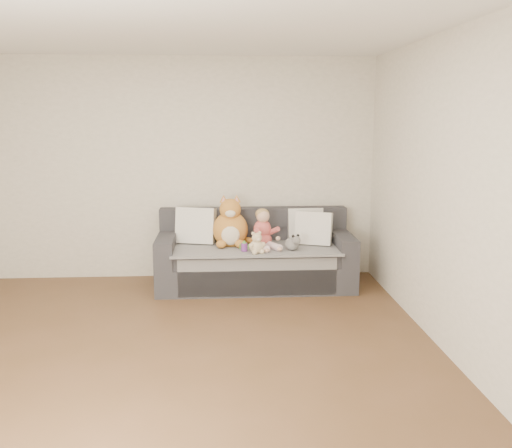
# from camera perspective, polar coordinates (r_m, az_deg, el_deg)

# --- Properties ---
(room_shell) EXTENTS (5.00, 5.00, 5.00)m
(room_shell) POSITION_cam_1_polar(r_m,az_deg,el_deg) (4.75, -8.65, 3.12)
(room_shell) COLOR brown
(room_shell) RESTS_ON ground
(sofa) EXTENTS (2.20, 0.94, 0.85)m
(sofa) POSITION_cam_1_polar(r_m,az_deg,el_deg) (6.54, -0.10, -3.48)
(sofa) COLOR #2B2C31
(sofa) RESTS_ON ground
(cushion_left) EXTENTS (0.49, 0.31, 0.43)m
(cushion_left) POSITION_cam_1_polar(r_m,az_deg,el_deg) (6.58, -6.05, -0.15)
(cushion_left) COLOR white
(cushion_left) RESTS_ON sofa
(cushion_right_back) EXTENTS (0.42, 0.20, 0.39)m
(cushion_right_back) POSITION_cam_1_polar(r_m,az_deg,el_deg) (6.74, 4.94, -0.02)
(cushion_right_back) COLOR white
(cushion_right_back) RESTS_ON sofa
(cushion_right_front) EXTENTS (0.45, 0.31, 0.39)m
(cushion_right_front) POSITION_cam_1_polar(r_m,az_deg,el_deg) (6.51, 5.78, -0.44)
(cushion_right_front) COLOR white
(cushion_right_front) RESTS_ON sofa
(toddler) EXTENTS (0.31, 0.45, 0.44)m
(toddler) POSITION_cam_1_polar(r_m,az_deg,el_deg) (6.35, 0.77, -0.70)
(toddler) COLOR #C94652
(toddler) RESTS_ON sofa
(plush_cat) EXTENTS (0.48, 0.41, 0.60)m
(plush_cat) POSITION_cam_1_polar(r_m,az_deg,el_deg) (6.43, -2.55, -0.24)
(plush_cat) COLOR #AF7626
(plush_cat) RESTS_ON sofa
(teddy_bear) EXTENTS (0.18, 0.15, 0.24)m
(teddy_bear) POSITION_cam_1_polar(r_m,az_deg,el_deg) (6.08, 0.08, -2.06)
(teddy_bear) COLOR #CBB78C
(teddy_bear) RESTS_ON sofa
(plush_cow) EXTENTS (0.16, 0.23, 0.19)m
(plush_cow) POSITION_cam_1_polar(r_m,az_deg,el_deg) (6.24, 3.67, -1.93)
(plush_cow) COLOR white
(plush_cow) RESTS_ON sofa
(sippy_cup) EXTENTS (0.11, 0.08, 0.12)m
(sippy_cup) POSITION_cam_1_polar(r_m,az_deg,el_deg) (6.18, -1.18, -2.19)
(sippy_cup) COLOR purple
(sippy_cup) RESTS_ON sofa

